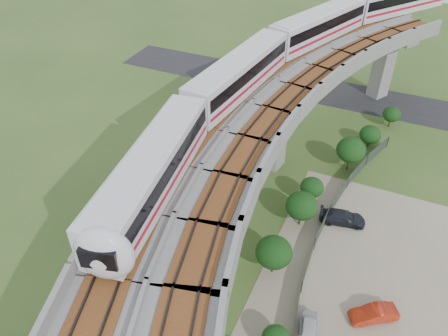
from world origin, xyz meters
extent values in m
plane|color=#385321|center=(0.00, 0.00, 0.00)|extent=(160.00, 160.00, 0.00)
cube|color=gray|center=(14.00, -2.00, 0.02)|extent=(18.00, 26.00, 0.04)
cube|color=#232326|center=(0.00, 30.00, 0.01)|extent=(60.00, 8.00, 0.03)
cube|color=#99968E|center=(9.12, 31.80, 4.20)|extent=(2.86, 2.93, 8.40)
cube|color=#99968E|center=(9.12, 31.80, 9.00)|extent=(7.21, 5.74, 1.20)
cube|color=#99968E|center=(0.91, 10.42, 4.20)|extent=(2.35, 2.51, 8.40)
cube|color=#99968E|center=(0.91, 10.42, 9.00)|extent=(7.31, 3.58, 1.20)
cube|color=#99968E|center=(0.91, -10.42, 4.20)|extent=(2.35, 2.51, 8.40)
cube|color=#99968E|center=(0.91, -10.42, 9.00)|extent=(7.31, 3.58, 1.20)
cube|color=gray|center=(6.19, 26.54, 10.00)|extent=(16.42, 20.91, 0.80)
cube|color=gray|center=(2.33, 28.44, 10.90)|extent=(8.66, 17.08, 1.00)
cube|color=gray|center=(10.04, 24.64, 10.90)|extent=(8.66, 17.08, 1.00)
cube|color=brown|center=(4.21, 27.51, 10.46)|extent=(10.68, 18.08, 0.12)
cube|color=black|center=(4.21, 27.51, 10.58)|extent=(9.69, 17.59, 0.12)
cube|color=brown|center=(8.16, 25.56, 10.46)|extent=(10.68, 18.08, 0.12)
cube|color=black|center=(8.16, 25.56, 10.58)|extent=(9.69, 17.59, 0.12)
cube|color=gray|center=(0.70, 9.13, 10.00)|extent=(11.77, 20.03, 0.80)
cube|color=gray|center=(-3.55, 9.78, 10.90)|extent=(3.22, 18.71, 1.00)
cube|color=gray|center=(4.95, 8.47, 10.90)|extent=(3.22, 18.71, 1.00)
cube|color=brown|center=(-1.48, 9.46, 10.46)|extent=(5.44, 19.05, 0.12)
cube|color=black|center=(-1.48, 9.46, 10.58)|extent=(4.35, 18.88, 0.12)
cube|color=brown|center=(2.87, 8.79, 10.46)|extent=(5.44, 19.05, 0.12)
cube|color=black|center=(2.87, 8.79, 10.58)|extent=(4.35, 18.88, 0.12)
cube|color=gray|center=(0.70, -9.13, 10.00)|extent=(11.77, 20.03, 0.80)
cube|color=gray|center=(-3.55, -9.78, 10.90)|extent=(3.22, 18.71, 1.00)
cube|color=gray|center=(4.95, -8.47, 10.90)|extent=(3.22, 18.71, 1.00)
cube|color=brown|center=(-1.48, -9.46, 10.46)|extent=(5.44, 19.05, 0.12)
cube|color=black|center=(-1.48, -9.46, 10.58)|extent=(4.35, 18.88, 0.12)
cube|color=brown|center=(2.87, -8.79, 10.46)|extent=(5.44, 19.05, 0.12)
cube|color=black|center=(2.87, -8.79, 10.58)|extent=(4.35, 18.88, 0.12)
cube|color=silver|center=(-1.56, -8.89, 12.24)|extent=(4.82, 15.23, 3.20)
cube|color=silver|center=(-1.56, -8.89, 13.94)|extent=(4.18, 14.41, 0.22)
cube|color=black|center=(-1.56, -8.89, 12.69)|extent=(4.79, 14.65, 1.15)
cube|color=red|center=(-1.56, -8.89, 11.49)|extent=(4.79, 14.65, 0.30)
cube|color=black|center=(-1.56, -8.89, 10.78)|extent=(3.70, 12.89, 0.28)
cube|color=silver|center=(-1.84, 6.66, 12.24)|extent=(4.29, 15.20, 3.20)
cube|color=silver|center=(-1.84, 6.66, 13.94)|extent=(3.67, 14.40, 0.22)
cube|color=black|center=(-1.84, 6.66, 12.69)|extent=(4.29, 14.61, 1.15)
cube|color=red|center=(-1.84, 6.66, 11.49)|extent=(4.29, 14.61, 0.30)
cube|color=black|center=(-1.84, 6.66, 10.78)|extent=(3.25, 12.88, 0.28)
cube|color=silver|center=(1.75, 21.80, 12.24)|extent=(7.79, 14.99, 3.20)
cube|color=silver|center=(1.75, 21.80, 13.94)|extent=(7.02, 14.10, 0.22)
cube|color=black|center=(1.75, 21.80, 12.69)|extent=(7.63, 14.45, 1.15)
cube|color=red|center=(1.75, 21.80, 11.49)|extent=(7.63, 14.45, 0.30)
cube|color=black|center=(1.75, 21.80, 10.78)|extent=(6.25, 12.61, 0.28)
cube|color=red|center=(8.98, 35.58, 11.49)|extent=(10.50, 13.39, 0.30)
cube|color=black|center=(8.98, 35.58, 10.78)|extent=(8.85, 11.55, 0.28)
ellipsoid|color=silver|center=(-0.11, -16.00, 12.39)|extent=(3.68, 2.61, 3.64)
cylinder|color=#2D382D|center=(12.25, 19.29, 0.75)|extent=(0.08, 0.08, 1.50)
cube|color=#2D382D|center=(11.38, 16.98, 0.75)|extent=(1.69, 4.77, 1.40)
cylinder|color=#2D382D|center=(10.62, 14.63, 0.75)|extent=(0.08, 0.08, 1.50)
cube|color=#2D382D|center=(9.98, 12.24, 0.75)|extent=(1.23, 4.91, 1.40)
cylinder|color=#2D382D|center=(9.45, 9.83, 0.75)|extent=(0.08, 0.08, 1.50)
cube|color=#2D382D|center=(9.03, 7.39, 0.75)|extent=(0.75, 4.99, 1.40)
cylinder|color=#2D382D|center=(8.74, 4.94, 0.75)|extent=(0.08, 0.08, 1.50)
cube|color=#2D382D|center=(8.56, 2.47, 0.75)|extent=(0.27, 5.04, 1.40)
cylinder|color=#2D382D|center=(8.50, 0.00, 0.75)|extent=(0.08, 0.08, 1.50)
cube|color=#2D382D|center=(8.56, -2.47, 0.75)|extent=(0.27, 5.04, 1.40)
cylinder|color=#2D382D|center=(8.74, -4.94, 0.75)|extent=(0.08, 0.08, 1.50)
cube|color=#2D382D|center=(9.03, -7.39, 0.75)|extent=(0.75, 4.99, 1.40)
cylinder|color=#382314|center=(11.83, 24.01, 0.57)|extent=(0.18, 0.18, 1.13)
ellipsoid|color=#103410|center=(11.83, 24.01, 1.80)|extent=(2.22, 2.22, 1.88)
cylinder|color=#382314|center=(10.13, 18.51, 0.45)|extent=(0.18, 0.18, 0.90)
ellipsoid|color=#103410|center=(10.13, 18.51, 1.65)|extent=(2.51, 2.51, 2.13)
cylinder|color=#382314|center=(8.79, 12.99, 0.86)|extent=(0.18, 0.18, 1.72)
ellipsoid|color=#103410|center=(8.79, 12.99, 2.67)|extent=(3.15, 3.15, 2.68)
cylinder|color=#382314|center=(6.50, 5.72, 0.78)|extent=(0.18, 0.18, 1.57)
ellipsoid|color=#103410|center=(6.50, 5.72, 2.26)|extent=(2.31, 2.31, 1.97)
cylinder|color=#382314|center=(6.36, 2.56, 0.77)|extent=(0.18, 0.18, 1.53)
ellipsoid|color=#103410|center=(6.36, 2.56, 2.44)|extent=(3.03, 3.03, 2.57)
cylinder|color=#382314|center=(5.84, -3.83, 0.77)|extent=(0.18, 0.18, 1.54)
ellipsoid|color=#103410|center=(5.84, -3.83, 2.47)|extent=(3.08, 3.08, 2.62)
imported|color=silver|center=(10.32, -8.64, 0.67)|extent=(2.18, 3.94, 1.27)
imported|color=#AD2510|center=(14.44, -4.97, 0.65)|extent=(3.80, 3.13, 1.22)
imported|color=black|center=(10.02, 4.50, 0.67)|extent=(4.59, 2.61, 1.25)
camera|label=1|loc=(11.87, -27.39, 30.07)|focal=35.00mm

